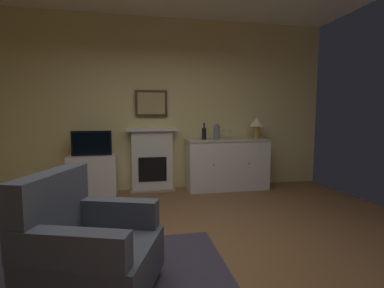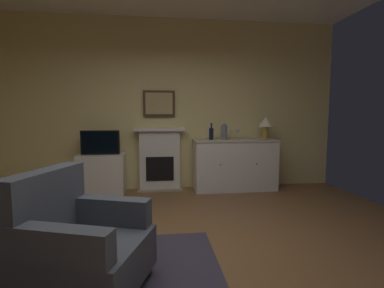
{
  "view_description": "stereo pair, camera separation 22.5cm",
  "coord_description": "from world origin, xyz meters",
  "px_view_note": "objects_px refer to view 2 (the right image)",
  "views": [
    {
      "loc": [
        -0.43,
        -2.43,
        1.32
      ],
      "look_at": [
        0.19,
        0.67,
        1.0
      ],
      "focal_mm": 26.64,
      "sensor_mm": 36.0,
      "label": 1
    },
    {
      "loc": [
        -0.21,
        -2.47,
        1.32
      ],
      "look_at": [
        0.19,
        0.67,
        1.0
      ],
      "focal_mm": 26.64,
      "sensor_mm": 36.0,
      "label": 2
    }
  ],
  "objects_px": {
    "wine_bottle": "(211,133)",
    "tv_set": "(100,143)",
    "table_lamp": "(266,123)",
    "wine_glass_center": "(238,132)",
    "vase_decorative": "(224,132)",
    "fireplace_unit": "(160,159)",
    "tv_cabinet": "(102,174)",
    "wine_glass_left": "(231,132)",
    "sideboard_cabinet": "(235,165)",
    "armchair": "(79,244)",
    "framed_picture": "(159,103)"
  },
  "relations": [
    {
      "from": "wine_bottle",
      "to": "tv_set",
      "type": "bearing_deg",
      "value": 179.88
    },
    {
      "from": "table_lamp",
      "to": "wine_glass_center",
      "type": "distance_m",
      "value": 0.53
    },
    {
      "from": "table_lamp",
      "to": "vase_decorative",
      "type": "relative_size",
      "value": 1.42
    },
    {
      "from": "fireplace_unit",
      "to": "tv_cabinet",
      "type": "relative_size",
      "value": 1.47
    },
    {
      "from": "table_lamp",
      "to": "tv_cabinet",
      "type": "relative_size",
      "value": 0.53
    },
    {
      "from": "vase_decorative",
      "to": "tv_cabinet",
      "type": "height_order",
      "value": "vase_decorative"
    },
    {
      "from": "wine_glass_center",
      "to": "wine_glass_left",
      "type": "bearing_deg",
      "value": 176.04
    },
    {
      "from": "sideboard_cabinet",
      "to": "tv_set",
      "type": "bearing_deg",
      "value": -179.8
    },
    {
      "from": "tv_cabinet",
      "to": "tv_set",
      "type": "height_order",
      "value": "tv_set"
    },
    {
      "from": "wine_bottle",
      "to": "tv_cabinet",
      "type": "bearing_deg",
      "value": 179.17
    },
    {
      "from": "tv_cabinet",
      "to": "wine_glass_center",
      "type": "bearing_deg",
      "value": -0.53
    },
    {
      "from": "armchair",
      "to": "vase_decorative",
      "type": "bearing_deg",
      "value": 57.32
    },
    {
      "from": "wine_glass_left",
      "to": "wine_glass_center",
      "type": "relative_size",
      "value": 1.0
    },
    {
      "from": "vase_decorative",
      "to": "table_lamp",
      "type": "bearing_deg",
      "value": 3.76
    },
    {
      "from": "framed_picture",
      "to": "wine_glass_center",
      "type": "height_order",
      "value": "framed_picture"
    },
    {
      "from": "vase_decorative",
      "to": "wine_glass_left",
      "type": "bearing_deg",
      "value": 19.61
    },
    {
      "from": "wine_glass_center",
      "to": "sideboard_cabinet",
      "type": "bearing_deg",
      "value": 170.48
    },
    {
      "from": "table_lamp",
      "to": "armchair",
      "type": "relative_size",
      "value": 0.4
    },
    {
      "from": "sideboard_cabinet",
      "to": "wine_glass_center",
      "type": "relative_size",
      "value": 8.89
    },
    {
      "from": "fireplace_unit",
      "to": "table_lamp",
      "type": "bearing_deg",
      "value": -5.43
    },
    {
      "from": "armchair",
      "to": "fireplace_unit",
      "type": "bearing_deg",
      "value": 77.93
    },
    {
      "from": "sideboard_cabinet",
      "to": "framed_picture",
      "type": "bearing_deg",
      "value": 170.42
    },
    {
      "from": "fireplace_unit",
      "to": "wine_bottle",
      "type": "xyz_separation_m",
      "value": [
        0.89,
        -0.19,
        0.46
      ]
    },
    {
      "from": "tv_cabinet",
      "to": "armchair",
      "type": "xyz_separation_m",
      "value": [
        0.35,
        -2.76,
        0.05
      ]
    },
    {
      "from": "wine_glass_left",
      "to": "armchair",
      "type": "xyz_separation_m",
      "value": [
        -1.87,
        -2.74,
        -0.64
      ]
    },
    {
      "from": "sideboard_cabinet",
      "to": "armchair",
      "type": "relative_size",
      "value": 1.45
    },
    {
      "from": "table_lamp",
      "to": "vase_decorative",
      "type": "distance_m",
      "value": 0.78
    },
    {
      "from": "wine_glass_left",
      "to": "tv_cabinet",
      "type": "xyz_separation_m",
      "value": [
        -2.22,
        0.01,
        -0.69
      ]
    },
    {
      "from": "tv_cabinet",
      "to": "armchair",
      "type": "height_order",
      "value": "armchair"
    },
    {
      "from": "wine_bottle",
      "to": "tv_set",
      "type": "relative_size",
      "value": 0.47
    },
    {
      "from": "framed_picture",
      "to": "wine_glass_left",
      "type": "height_order",
      "value": "framed_picture"
    },
    {
      "from": "sideboard_cabinet",
      "to": "wine_glass_center",
      "type": "bearing_deg",
      "value": -9.52
    },
    {
      "from": "framed_picture",
      "to": "table_lamp",
      "type": "height_order",
      "value": "framed_picture"
    },
    {
      "from": "wine_glass_center",
      "to": "vase_decorative",
      "type": "height_order",
      "value": "vase_decorative"
    },
    {
      "from": "wine_glass_center",
      "to": "tv_cabinet",
      "type": "xyz_separation_m",
      "value": [
        -2.33,
        0.02,
        -0.69
      ]
    },
    {
      "from": "wine_glass_left",
      "to": "vase_decorative",
      "type": "relative_size",
      "value": 0.59
    },
    {
      "from": "fireplace_unit",
      "to": "wine_glass_left",
      "type": "xyz_separation_m",
      "value": [
        1.25,
        -0.18,
        0.47
      ]
    },
    {
      "from": "tv_cabinet",
      "to": "tv_set",
      "type": "bearing_deg",
      "value": -90.0
    },
    {
      "from": "framed_picture",
      "to": "vase_decorative",
      "type": "distance_m",
      "value": 1.24
    },
    {
      "from": "sideboard_cabinet",
      "to": "vase_decorative",
      "type": "distance_m",
      "value": 0.63
    },
    {
      "from": "wine_bottle",
      "to": "vase_decorative",
      "type": "height_order",
      "value": "wine_bottle"
    },
    {
      "from": "wine_glass_left",
      "to": "tv_cabinet",
      "type": "distance_m",
      "value": 2.33
    },
    {
      "from": "vase_decorative",
      "to": "armchair",
      "type": "bearing_deg",
      "value": -122.68
    },
    {
      "from": "wine_glass_left",
      "to": "framed_picture",
      "type": "bearing_deg",
      "value": 169.94
    },
    {
      "from": "tv_cabinet",
      "to": "tv_set",
      "type": "xyz_separation_m",
      "value": [
        0.0,
        -0.02,
        0.54
      ]
    },
    {
      "from": "framed_picture",
      "to": "table_lamp",
      "type": "bearing_deg",
      "value": -6.8
    },
    {
      "from": "wine_glass_center",
      "to": "vase_decorative",
      "type": "relative_size",
      "value": 0.59
    },
    {
      "from": "fireplace_unit",
      "to": "table_lamp",
      "type": "height_order",
      "value": "table_lamp"
    },
    {
      "from": "fireplace_unit",
      "to": "armchair",
      "type": "xyz_separation_m",
      "value": [
        -0.62,
        -2.92,
        -0.17
      ]
    },
    {
      "from": "armchair",
      "to": "wine_glass_left",
      "type": "bearing_deg",
      "value": 55.71
    }
  ]
}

